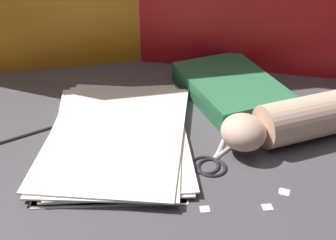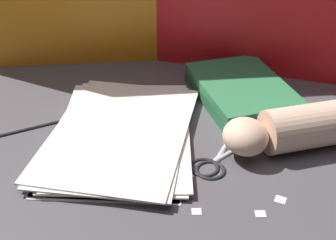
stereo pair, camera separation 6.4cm
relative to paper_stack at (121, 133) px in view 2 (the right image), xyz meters
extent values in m
plane|color=#4C494F|center=(0.05, -0.06, -0.01)|extent=(6.00, 6.00, 0.00)
cube|color=white|center=(0.00, 0.00, -0.01)|extent=(0.25, 0.36, 0.00)
cube|color=white|center=(0.00, 0.00, 0.00)|extent=(0.25, 0.36, 0.00)
cube|color=white|center=(0.00, 0.00, 0.00)|extent=(0.26, 0.37, 0.00)
cube|color=white|center=(0.01, 0.01, 0.00)|extent=(0.27, 0.37, 0.00)
cube|color=white|center=(0.00, -0.01, 0.00)|extent=(0.25, 0.36, 0.00)
cube|color=white|center=(0.00, 0.00, 0.01)|extent=(0.27, 0.37, 0.00)
cube|color=#2D7247|center=(0.22, 0.16, 0.01)|extent=(0.25, 0.29, 0.04)
sphere|color=silver|center=(0.18, -0.05, 0.00)|extent=(0.01, 0.01, 0.01)
cylinder|color=silver|center=(0.20, 0.00, 0.00)|extent=(0.05, 0.12, 0.01)
torus|color=black|center=(0.17, -0.08, 0.00)|extent=(0.07, 0.07, 0.01)
cylinder|color=silver|center=(0.22, -0.01, 0.00)|extent=(0.09, 0.09, 0.01)
torus|color=black|center=(0.16, -0.08, 0.00)|extent=(0.07, 0.07, 0.01)
cylinder|color=beige|center=(0.34, 0.01, 0.03)|extent=(0.20, 0.14, 0.08)
ellipsoid|color=beige|center=(0.22, -0.03, 0.03)|extent=(0.10, 0.11, 0.06)
cube|color=white|center=(0.27, -0.14, -0.01)|extent=(0.02, 0.02, 0.00)
cube|color=white|center=(0.15, -0.18, -0.01)|extent=(0.02, 0.02, 0.00)
cube|color=white|center=(0.24, -0.18, -0.01)|extent=(0.02, 0.02, 0.00)
cube|color=white|center=(0.13, -0.10, -0.01)|extent=(0.03, 0.02, 0.00)
cylinder|color=black|center=(-0.18, 0.01, -0.01)|extent=(0.11, 0.08, 0.01)
camera|label=1|loc=(0.09, -0.70, 0.48)|focal=50.00mm
camera|label=2|loc=(0.16, -0.70, 0.48)|focal=50.00mm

